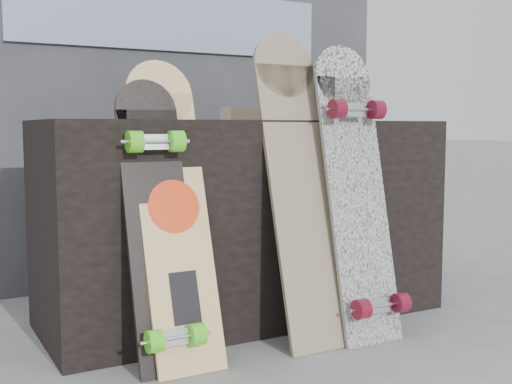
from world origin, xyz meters
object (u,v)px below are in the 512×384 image
longboard_cascadia (358,186)px  longboard_geisha (173,202)px  longboard_celtic (299,177)px  skateboard_dark (159,220)px  vendor_table (244,220)px

longboard_cascadia → longboard_geisha: bearing=172.6°
longboard_celtic → skateboard_dark: (-0.54, -0.01, -0.12)m
vendor_table → longboard_geisha: 0.56m
longboard_cascadia → longboard_celtic: bearing=161.0°
longboard_geisha → skateboard_dark: bearing=-155.4°
vendor_table → longboard_celtic: 0.40m
longboard_geisha → longboard_cascadia: bearing=-7.4°
longboard_celtic → longboard_cascadia: (0.21, -0.07, -0.04)m
longboard_celtic → skateboard_dark: longboard_celtic is taller
longboard_geisha → longboard_cascadia: size_ratio=0.93×
longboard_geisha → longboard_cascadia: longboard_cascadia is taller
longboard_celtic → longboard_geisha: bearing=177.9°
longboard_geisha → longboard_cascadia: (0.69, -0.09, 0.03)m
vendor_table → longboard_celtic: (0.04, -0.34, 0.20)m
longboard_cascadia → skateboard_dark: bearing=175.2°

